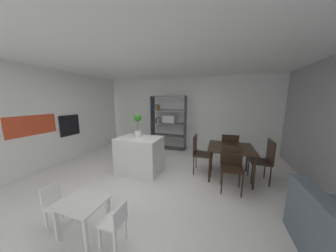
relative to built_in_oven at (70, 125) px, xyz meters
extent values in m
plane|color=silver|center=(2.77, -0.53, -1.07)|extent=(9.56, 9.56, 0.00)
cube|color=white|center=(2.77, -0.53, 1.59)|extent=(6.95, 5.94, 0.06)
cube|color=white|center=(2.77, 2.41, 0.25)|extent=(6.95, 0.06, 2.63)
cube|color=white|center=(-0.33, -0.53, 0.25)|extent=(0.62, 5.36, 2.63)
cube|color=#CC4223|center=(-0.02, -0.93, 0.14)|extent=(0.01, 1.07, 0.48)
cube|color=black|center=(0.00, 0.00, 0.00)|extent=(0.04, 0.60, 0.61)
cylinder|color=#B7BABC|center=(-0.03, 0.00, 0.25)|extent=(0.02, 0.48, 0.02)
cube|color=white|center=(2.39, -0.06, -0.62)|extent=(1.05, 0.74, 0.89)
cylinder|color=white|center=(2.30, 0.06, -0.11)|extent=(0.16, 0.16, 0.13)
cylinder|color=#476633|center=(2.30, 0.06, 0.09)|extent=(0.01, 0.01, 0.27)
sphere|color=#2F7823|center=(2.30, 0.06, 0.30)|extent=(0.20, 0.20, 0.20)
cube|color=#4C4C51|center=(1.82, 2.00, -0.09)|extent=(0.02, 0.37, 1.96)
cube|color=#4C4C51|center=(3.10, 2.00, -0.09)|extent=(0.02, 0.37, 1.96)
cube|color=#4C4C51|center=(2.46, 2.00, 0.89)|extent=(1.31, 0.37, 0.02)
cube|color=#4C4C51|center=(2.46, 2.00, -1.06)|extent=(1.31, 0.37, 0.02)
cube|color=#4C4C51|center=(2.46, 2.00, -0.57)|extent=(1.26, 0.37, 0.02)
cube|color=#4C4C51|center=(2.46, 2.00, -0.09)|extent=(1.26, 0.37, 0.02)
cube|color=#4C4C51|center=(2.46, 2.00, 0.39)|extent=(1.26, 0.37, 0.02)
cube|color=#38383D|center=(2.03, 2.00, 0.01)|extent=(0.04, 0.31, 0.18)
cube|color=silver|center=(2.10, 2.00, 0.00)|extent=(0.04, 0.31, 0.15)
cube|color=#2D6BAD|center=(1.99, 2.00, 0.50)|extent=(0.04, 0.31, 0.19)
cube|color=orange|center=(2.05, 2.00, 0.49)|extent=(0.04, 0.31, 0.17)
cube|color=#B7BABC|center=(2.51, 2.00, 0.06)|extent=(0.44, 0.32, 0.26)
cube|color=white|center=(2.59, -1.92, -0.60)|extent=(0.57, 0.47, 0.03)
cube|color=white|center=(2.34, -2.12, -0.84)|extent=(0.04, 0.04, 0.46)
cube|color=white|center=(2.83, -2.12, -0.84)|extent=(0.04, 0.04, 0.46)
cube|color=white|center=(2.34, -1.73, -0.84)|extent=(0.04, 0.04, 0.46)
cube|color=white|center=(2.83, -1.73, -0.84)|extent=(0.04, 0.04, 0.46)
cube|color=white|center=(2.12, -1.92, -0.77)|extent=(0.28, 0.28, 0.02)
cube|color=white|center=(2.00, -1.93, -0.61)|extent=(0.04, 0.27, 0.29)
cube|color=white|center=(2.23, -2.03, -0.92)|extent=(0.03, 0.03, 0.29)
cube|color=white|center=(2.22, -1.81, -0.92)|extent=(0.03, 0.03, 0.29)
cube|color=white|center=(2.02, -2.04, -0.92)|extent=(0.03, 0.03, 0.29)
cube|color=white|center=(2.00, -1.82, -0.92)|extent=(0.03, 0.03, 0.29)
cube|color=white|center=(3.06, -1.92, -0.75)|extent=(0.27, 0.27, 0.02)
cube|color=white|center=(3.18, -1.92, -0.63)|extent=(0.03, 0.27, 0.22)
cube|color=white|center=(2.95, -1.82, -0.91)|extent=(0.03, 0.03, 0.31)
cube|color=white|center=(2.95, -2.04, -0.91)|extent=(0.03, 0.03, 0.31)
cube|color=white|center=(3.17, -1.81, -0.91)|extent=(0.03, 0.03, 0.31)
cube|color=white|center=(3.17, -2.03, -0.91)|extent=(0.03, 0.03, 0.31)
cube|color=black|center=(4.54, 0.40, -0.34)|extent=(0.99, 0.96, 0.03)
cylinder|color=black|center=(4.10, -0.02, -0.71)|extent=(0.04, 0.04, 0.71)
cylinder|color=black|center=(4.97, -0.02, -0.71)|extent=(0.04, 0.04, 0.71)
cylinder|color=black|center=(4.10, 0.82, -0.71)|extent=(0.04, 0.04, 0.71)
cylinder|color=black|center=(4.97, 0.82, -0.71)|extent=(0.04, 0.04, 0.71)
cube|color=black|center=(5.15, 0.40, -0.60)|extent=(0.41, 0.46, 0.03)
cube|color=black|center=(5.34, 0.40, -0.35)|extent=(0.03, 0.45, 0.48)
cylinder|color=black|center=(4.98, 0.59, -0.84)|extent=(0.03, 0.03, 0.45)
cylinder|color=black|center=(4.98, 0.20, -0.84)|extent=(0.03, 0.03, 0.45)
cylinder|color=black|center=(5.32, 0.60, -0.84)|extent=(0.03, 0.03, 0.45)
cylinder|color=black|center=(5.32, 0.21, -0.84)|extent=(0.03, 0.03, 0.45)
cube|color=black|center=(4.54, 1.00, -0.60)|extent=(0.43, 0.45, 0.03)
cube|color=black|center=(4.54, 0.80, -0.36)|extent=(0.41, 0.05, 0.46)
cylinder|color=black|center=(4.70, 1.20, -0.84)|extent=(0.03, 0.03, 0.45)
cylinder|color=black|center=(4.35, 1.18, -0.84)|extent=(0.03, 0.03, 0.45)
cylinder|color=black|center=(4.72, 0.82, -0.84)|extent=(0.03, 0.03, 0.45)
cylinder|color=black|center=(4.37, 0.81, -0.84)|extent=(0.03, 0.03, 0.45)
cube|color=black|center=(4.54, -0.20, -0.59)|extent=(0.42, 0.43, 0.03)
cube|color=black|center=(4.53, -0.01, -0.39)|extent=(0.42, 0.03, 0.39)
cylinder|color=black|center=(4.36, -0.38, -0.84)|extent=(0.03, 0.03, 0.46)
cylinder|color=black|center=(4.72, -0.38, -0.84)|extent=(0.03, 0.03, 0.46)
cylinder|color=black|center=(4.36, -0.02, -0.84)|extent=(0.03, 0.03, 0.46)
cylinder|color=black|center=(4.71, -0.02, -0.84)|extent=(0.03, 0.03, 0.46)
cube|color=black|center=(3.92, 0.40, -0.59)|extent=(0.46, 0.45, 0.03)
cube|color=black|center=(3.71, 0.40, -0.35)|extent=(0.03, 0.45, 0.45)
cylinder|color=black|center=(4.12, 0.20, -0.83)|extent=(0.03, 0.03, 0.47)
cylinder|color=black|center=(4.12, 0.59, -0.83)|extent=(0.03, 0.03, 0.47)
cylinder|color=black|center=(3.72, 0.21, -0.83)|extent=(0.03, 0.03, 0.47)
cylinder|color=black|center=(3.72, 0.60, -0.83)|extent=(0.03, 0.03, 0.47)
cube|color=slate|center=(5.72, -0.88, -0.61)|extent=(0.69, 0.14, 0.20)
camera|label=1|loc=(4.24, -3.24, 0.73)|focal=16.03mm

